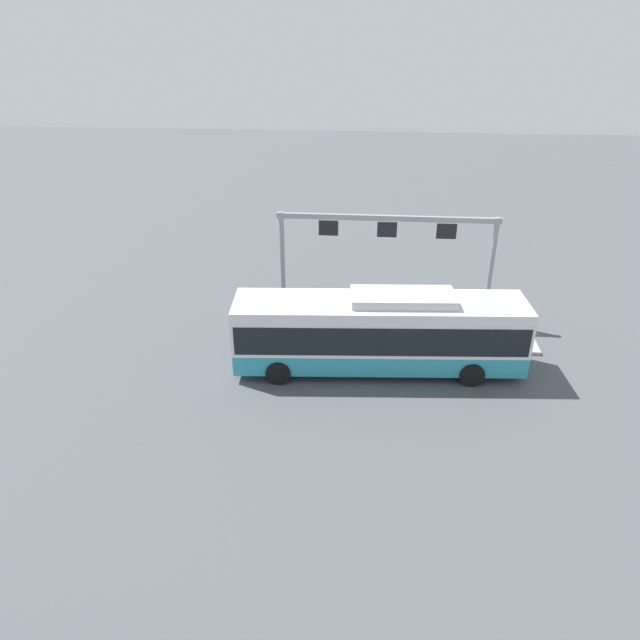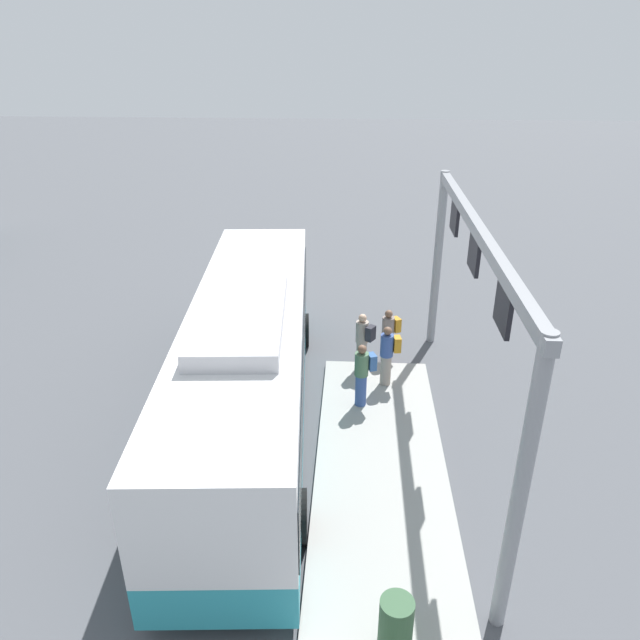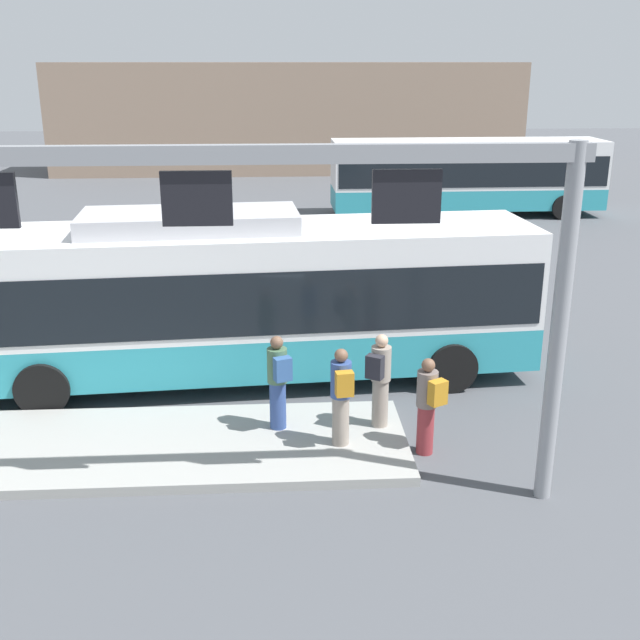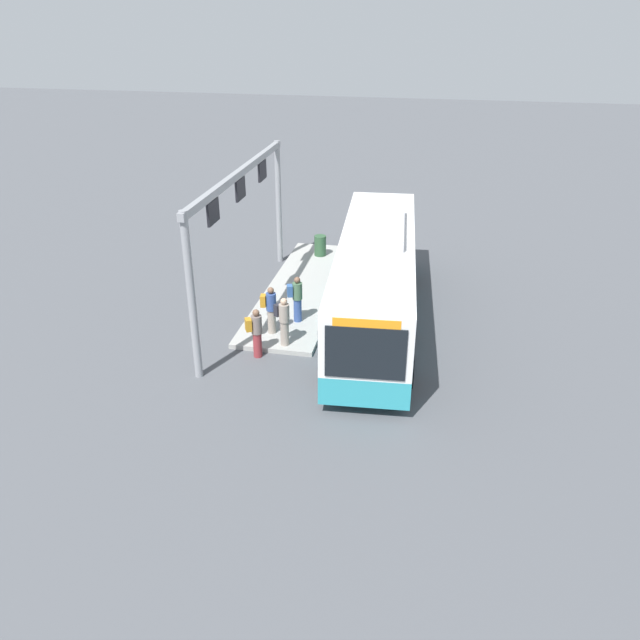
% 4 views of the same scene
% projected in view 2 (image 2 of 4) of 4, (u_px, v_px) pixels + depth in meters
% --- Properties ---
extents(ground_plane, '(120.00, 120.00, 0.00)m').
position_uv_depth(ground_plane, '(253.00, 423.00, 14.42)').
color(ground_plane, '#4C4F54').
extents(platform_curb, '(10.00, 2.80, 0.16)m').
position_uv_depth(platform_curb, '(382.00, 485.00, 12.30)').
color(platform_curb, '#9E9E99').
rests_on(platform_curb, ground).
extents(bus_main, '(11.87, 3.36, 3.46)m').
position_uv_depth(bus_main, '(249.00, 358.00, 13.63)').
color(bus_main, teal).
rests_on(bus_main, ground).
extents(person_boarding, '(0.52, 0.60, 1.67)m').
position_uv_depth(person_boarding, '(389.00, 335.00, 16.69)').
color(person_boarding, maroon).
rests_on(person_boarding, ground).
extents(person_waiting_near, '(0.38, 0.56, 1.67)m').
position_uv_depth(person_waiting_near, '(388.00, 354.00, 15.37)').
color(person_waiting_near, gray).
rests_on(person_waiting_near, platform_curb).
extents(person_waiting_mid, '(0.47, 0.60, 1.67)m').
position_uv_depth(person_waiting_mid, '(362.00, 373.00, 14.49)').
color(person_waiting_mid, '#334C8C').
rests_on(person_waiting_mid, platform_curb).
extents(person_waiting_far, '(0.54, 0.61, 1.67)m').
position_uv_depth(person_waiting_far, '(363.00, 341.00, 16.05)').
color(person_waiting_far, gray).
rests_on(person_waiting_far, platform_curb).
extents(platform_sign_gantry, '(10.18, 0.24, 5.20)m').
position_uv_depth(platform_sign_gantry, '(470.00, 286.00, 12.30)').
color(platform_sign_gantry, gray).
rests_on(platform_sign_gantry, ground).
extents(trash_bin, '(0.52, 0.52, 0.90)m').
position_uv_depth(trash_bin, '(396.00, 624.00, 8.79)').
color(trash_bin, '#2D5133').
rests_on(trash_bin, platform_curb).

